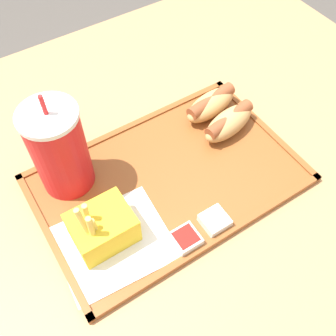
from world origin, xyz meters
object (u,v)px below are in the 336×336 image
at_px(soda_cup, 59,150).
at_px(fries_carton, 102,228).
at_px(hot_dog_near, 229,122).
at_px(sauce_cup_mayo, 215,220).
at_px(hot_dog_far, 211,104).
at_px(sauce_cup_ketchup, 185,239).

bearing_deg(soda_cup, fries_carton, -89.81).
distance_m(hot_dog_near, fries_carton, 0.32).
height_order(fries_carton, sauce_cup_mayo, fries_carton).
distance_m(fries_carton, sauce_cup_mayo, 0.19).
bearing_deg(hot_dog_far, sauce_cup_ketchup, -134.15).
bearing_deg(sauce_cup_ketchup, hot_dog_far, 45.85).
bearing_deg(hot_dog_far, hot_dog_near, -90.00).
relative_size(hot_dog_far, fries_carton, 1.10).
bearing_deg(fries_carton, hot_dog_near, 13.39).
height_order(soda_cup, fries_carton, soda_cup).
relative_size(soda_cup, fries_carton, 1.76).
height_order(hot_dog_near, fries_carton, fries_carton).
xyz_separation_m(hot_dog_far, sauce_cup_mayo, (-0.15, -0.21, -0.02)).
distance_m(hot_dog_far, hot_dog_near, 0.06).
xyz_separation_m(hot_dog_near, fries_carton, (-0.31, -0.07, 0.01)).
distance_m(fries_carton, sauce_cup_ketchup, 0.13).
xyz_separation_m(hot_dog_near, sauce_cup_mayo, (-0.15, -0.15, -0.02)).
bearing_deg(soda_cup, sauce_cup_mayo, -52.05).
distance_m(hot_dog_near, sauce_cup_mayo, 0.21).
relative_size(hot_dog_far, sauce_cup_ketchup, 3.03).
xyz_separation_m(hot_dog_far, hot_dog_near, (0.00, -0.06, -0.00)).
bearing_deg(sauce_cup_ketchup, hot_dog_near, 36.63).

